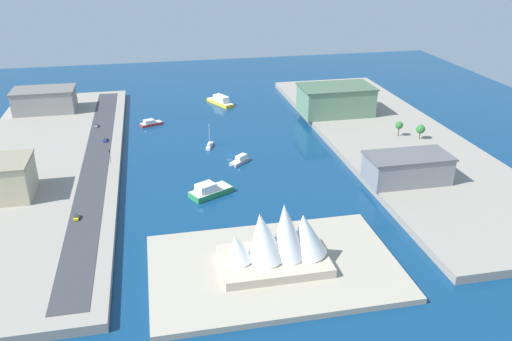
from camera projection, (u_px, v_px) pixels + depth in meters
name	position (u px, v px, depth m)	size (l,w,h in m)	color
ground_plane	(229.00, 155.00, 261.27)	(440.00, 440.00, 0.00)	navy
quay_west	(393.00, 139.00, 276.80)	(70.00, 240.00, 3.30)	gray
quay_east	(44.00, 166.00, 244.38)	(70.00, 240.00, 3.30)	gray
peninsula_point	(274.00, 267.00, 171.32)	(81.15, 52.52, 2.00)	#A89E89
road_strip	(96.00, 159.00, 248.07)	(11.92, 228.00, 0.15)	#38383D
ferry_yellow_fast	(220.00, 101.00, 338.40)	(15.65, 23.38, 5.96)	yellow
ferry_green_doubledeck	(210.00, 191.00, 220.29)	(19.92, 15.57, 5.75)	#2D8C4C
yacht_sleek_gray	(240.00, 160.00, 251.79)	(11.16, 10.61, 3.70)	#999EA3
tugboat_red	(151.00, 123.00, 301.61)	(13.72, 9.06, 3.44)	red
sailboat_small_white	(210.00, 145.00, 270.63)	(5.25, 10.91, 12.48)	white
office_block_beige	(9.00, 178.00, 210.19)	(17.94, 22.12, 15.63)	#C6B793
warehouse_low_gray	(407.00, 168.00, 223.75)	(36.08, 18.26, 12.08)	gray
terminal_long_green	(336.00, 100.00, 307.96)	(42.79, 25.99, 16.74)	slate
carpark_squat_concrete	(45.00, 100.00, 312.82)	(36.04, 21.68, 13.71)	gray
hatchback_blue	(105.00, 140.00, 269.03)	(1.81, 4.95, 1.45)	black
sedan_silver	(96.00, 125.00, 289.27)	(1.85, 4.33, 1.56)	black
taxi_yellow_cab	(77.00, 217.00, 195.38)	(1.95, 4.28, 1.46)	black
traffic_light_waterfront	(110.00, 154.00, 242.21)	(0.36, 0.36, 6.50)	black
opera_landmark	(279.00, 240.00, 167.44)	(35.17, 22.28, 22.67)	#BCAD93
park_tree_cluster	(412.00, 128.00, 271.82)	(13.20, 10.86, 8.02)	brown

